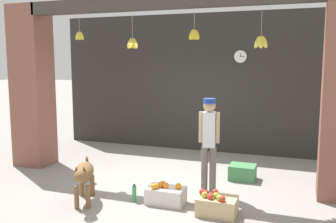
{
  "coord_description": "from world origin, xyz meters",
  "views": [
    {
      "loc": [
        2.33,
        -6.05,
        2.19
      ],
      "look_at": [
        0.0,
        0.4,
        1.26
      ],
      "focal_mm": 40.0,
      "sensor_mm": 36.0,
      "label": 1
    }
  ],
  "objects": [
    {
      "name": "water_bottle",
      "position": [
        -0.07,
        -0.95,
        0.13
      ],
      "size": [
        0.07,
        0.07,
        0.28
      ],
      "color": "#38934C",
      "rests_on": "ground_plane"
    },
    {
      "name": "storefront_awning",
      "position": [
        0.01,
        0.12,
        3.15
      ],
      "size": [
        5.33,
        0.29,
        0.93
      ],
      "color": "#3D3833"
    },
    {
      "name": "shop_pillar_left",
      "position": [
        -2.97,
        0.3,
        1.65
      ],
      "size": [
        0.7,
        0.6,
        3.3
      ],
      "primitive_type": "cube",
      "color": "brown",
      "rests_on": "ground_plane"
    },
    {
      "name": "shopkeeper",
      "position": [
        0.91,
        -0.13,
        0.92
      ],
      "size": [
        0.34,
        0.27,
        1.58
      ],
      "rotation": [
        0.0,
        0.0,
        3.28
      ],
      "color": "#6B665B",
      "rests_on": "ground_plane"
    },
    {
      "name": "wall_clock",
      "position": [
        0.95,
        2.65,
        2.28
      ],
      "size": [
        0.3,
        0.03,
        0.3
      ],
      "color": "black"
    },
    {
      "name": "dog",
      "position": [
        -0.77,
        -1.26,
        0.46
      ],
      "size": [
        0.57,
        0.96,
        0.68
      ],
      "rotation": [
        0.0,
        0.0,
        -1.15
      ],
      "color": "brown",
      "rests_on": "ground_plane"
    },
    {
      "name": "ground_plane",
      "position": [
        0.0,
        0.0,
        0.0
      ],
      "size": [
        60.0,
        60.0,
        0.0
      ],
      "primitive_type": "plane",
      "color": "gray"
    },
    {
      "name": "fruit_crate_apples",
      "position": [
        1.25,
        -1.01,
        0.15
      ],
      "size": [
        0.56,
        0.39,
        0.34
      ],
      "color": "tan",
      "rests_on": "ground_plane"
    },
    {
      "name": "produce_box_green",
      "position": [
        1.35,
        0.73,
        0.14
      ],
      "size": [
        0.48,
        0.4,
        0.27
      ],
      "primitive_type": "cube",
      "color": "#42844C",
      "rests_on": "ground_plane"
    },
    {
      "name": "fruit_crate_oranges",
      "position": [
        0.41,
        -0.85,
        0.14
      ],
      "size": [
        0.58,
        0.36,
        0.34
      ],
      "color": "silver",
      "rests_on": "ground_plane"
    },
    {
      "name": "shop_back_wall",
      "position": [
        0.0,
        2.73,
        1.65
      ],
      "size": [
        7.23,
        0.12,
        3.3
      ],
      "primitive_type": "cube",
      "color": "#2D2B28",
      "rests_on": "ground_plane"
    }
  ]
}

